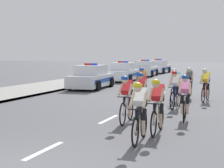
% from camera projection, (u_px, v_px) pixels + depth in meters
% --- Properties ---
extents(sidewalk_slab, '(3.92, 60.00, 0.12)m').
position_uv_depth(sidewalk_slab, '(45.00, 87.00, 22.18)').
color(sidewalk_slab, gray).
rests_on(sidewalk_slab, ground).
extents(kerb_edge, '(0.16, 60.00, 0.13)m').
position_uv_depth(kerb_edge, '(71.00, 88.00, 21.51)').
color(kerb_edge, '#9E9E99').
rests_on(kerb_edge, ground).
extents(lane_markings_centre, '(0.14, 25.60, 0.01)m').
position_uv_depth(lane_markings_centre, '(142.00, 103.00, 15.27)').
color(lane_markings_centre, white).
rests_on(lane_markings_centre, ground).
extents(cyclist_lead, '(0.44, 1.72, 1.56)m').
position_uv_depth(cyclist_lead, '(140.00, 111.00, 8.50)').
color(cyclist_lead, black).
rests_on(cyclist_lead, ground).
extents(cyclist_second, '(0.42, 1.72, 1.56)m').
position_uv_depth(cyclist_second, '(157.00, 105.00, 9.45)').
color(cyclist_second, black).
rests_on(cyclist_second, ground).
extents(cyclist_third, '(0.44, 1.72, 1.56)m').
position_uv_depth(cyclist_third, '(127.00, 99.00, 10.87)').
color(cyclist_third, black).
rests_on(cyclist_third, ground).
extents(cyclist_fourth, '(0.45, 1.72, 1.56)m').
position_uv_depth(cyclist_fourth, '(185.00, 97.00, 11.31)').
color(cyclist_fourth, black).
rests_on(cyclist_fourth, ground).
extents(cyclist_fifth, '(0.45, 1.72, 1.56)m').
position_uv_depth(cyclist_fifth, '(142.00, 92.00, 12.58)').
color(cyclist_fifth, black).
rests_on(cyclist_fifth, ground).
extents(cyclist_sixth, '(0.44, 1.72, 1.56)m').
position_uv_depth(cyclist_sixth, '(176.00, 89.00, 13.79)').
color(cyclist_sixth, black).
rests_on(cyclist_sixth, ground).
extents(cyclist_seventh, '(0.43, 1.72, 1.56)m').
position_uv_depth(cyclist_seventh, '(175.00, 85.00, 15.62)').
color(cyclist_seventh, black).
rests_on(cyclist_seventh, ground).
extents(cyclist_eighth, '(0.45, 1.72, 1.56)m').
position_uv_depth(cyclist_eighth, '(206.00, 85.00, 15.68)').
color(cyclist_eighth, black).
rests_on(cyclist_eighth, ground).
extents(cyclist_ninth, '(0.44, 1.72, 1.56)m').
position_uv_depth(cyclist_ninth, '(189.00, 83.00, 16.75)').
color(cyclist_ninth, black).
rests_on(cyclist_ninth, ground).
extents(cyclist_tenth, '(0.44, 1.72, 1.56)m').
position_uv_depth(cyclist_tenth, '(142.00, 82.00, 16.87)').
color(cyclist_tenth, black).
rests_on(cyclist_tenth, ground).
extents(police_car_nearest, '(2.25, 4.52, 1.59)m').
position_uv_depth(police_car_nearest, '(91.00, 78.00, 21.65)').
color(police_car_nearest, silver).
rests_on(police_car_nearest, ground).
extents(police_car_second, '(2.23, 4.51, 1.59)m').
position_uv_depth(police_car_second, '(123.00, 73.00, 27.34)').
color(police_car_second, silver).
rests_on(police_car_second, ground).
extents(police_car_third, '(2.24, 4.52, 1.59)m').
position_uv_depth(police_car_third, '(145.00, 69.00, 33.39)').
color(police_car_third, silver).
rests_on(police_car_third, ground).
extents(police_car_furthest, '(2.10, 4.45, 1.59)m').
position_uv_depth(police_car_furthest, '(159.00, 67.00, 38.55)').
color(police_car_furthest, white).
rests_on(police_car_furthest, ground).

